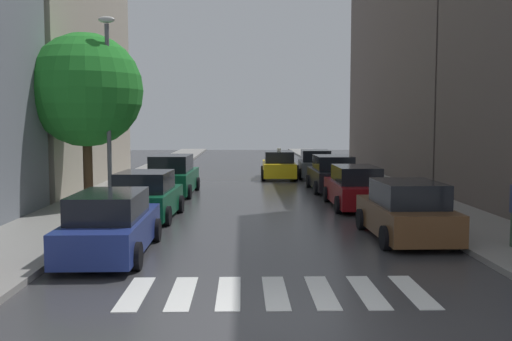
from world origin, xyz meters
The scene contains 16 objects.
ground_plane centered at (0.00, 24.00, -0.02)m, with size 28.00×72.00×0.04m, color #363639.
sidewalk_left centered at (-6.50, 24.00, 0.07)m, with size 3.00×72.00×0.15m, color gray.
sidewalk_right centered at (6.50, 24.00, 0.07)m, with size 3.00×72.00×0.15m, color gray.
crosswalk_stripes centered at (0.00, 1.80, 0.01)m, with size 5.85×2.20×0.01m.
building_left_mid centered at (-11.00, 20.88, 9.36)m, with size 6.00×15.07×18.72m, color #9E9384.
building_right_mid centered at (11.00, 26.28, 6.73)m, with size 6.00×19.87×13.47m, color #564C47.
parked_car_left_nearest centered at (-3.89, 5.01, 0.75)m, with size 2.00×4.67×1.59m.
parked_car_left_second centered at (-3.92, 10.32, 0.77)m, with size 2.27×4.11×1.64m.
parked_car_left_third centered at (-3.84, 16.90, 0.85)m, with size 2.24×4.86×1.83m.
parked_car_right_nearest centered at (3.99, 6.76, 0.78)m, with size 2.13×4.31×1.66m.
parked_car_right_second centered at (3.74, 12.78, 0.76)m, with size 2.00×4.65×1.63m.
parked_car_right_third centered at (3.71, 18.07, 0.80)m, with size 2.12×4.55×1.72m.
parked_car_right_fourth centered at (3.77, 24.85, 0.78)m, with size 2.25×4.38×1.67m.
taxi_midroad centered at (1.53, 24.34, 0.76)m, with size 2.14×4.42×1.81m.
street_tree_left centered at (-6.62, 13.08, 4.53)m, with size 4.35×4.35×6.57m.
lamp_post_left centered at (-5.55, 12.09, 4.18)m, with size 0.60×0.28×6.99m.
Camera 1 is at (-0.64, -8.84, 3.27)m, focal length 39.53 mm.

